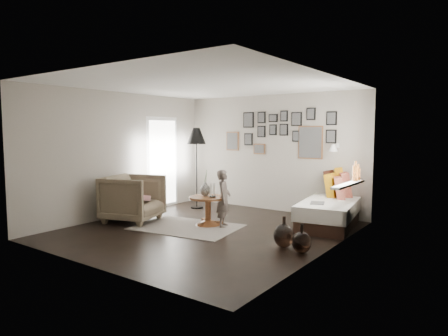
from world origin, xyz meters
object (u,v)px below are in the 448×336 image
Objects in this scene: vase at (205,188)px; demijohn_large at (284,236)px; daybed at (333,207)px; demijohn_small at (302,242)px; pedestal_table at (208,212)px; armchair at (133,198)px; floor_lamp at (196,139)px; magazine_basket at (119,209)px; child at (224,199)px.

vase is 2.06m from demijohn_large.
daybed reaches higher than demijohn_small.
pedestal_table is 0.31× the size of daybed.
demijohn_small is at bearing -90.67° from daybed.
floor_lamp reaches higher than armchair.
floor_lamp is at bearing 74.79° from magazine_basket.
pedestal_table is 1.70× the size of magazine_basket.
vase reaches higher than armchair.
magazine_basket is at bearing 82.17° from armchair.
child is at bearing 12.16° from pedestal_table.
demijohn_small is at bearing 1.03° from magazine_basket.
armchair reaches higher than pedestal_table.
magazine_basket is at bearing -159.64° from pedestal_table.
armchair is at bearing -179.83° from demijohn_small.
pedestal_table is 2.42m from daybed.
armchair is at bearing -94.38° from floor_lamp.
magazine_basket is 0.39× the size of child.
pedestal_table is 0.43m from child.
demijohn_small is at bearing -15.01° from pedestal_table.
vase is 1.91m from floor_lamp.
armchair is at bearing 9.36° from magazine_basket.
armchair is at bearing -156.40° from daybed.
demijohn_large is (-0.04, -1.99, -0.15)m from daybed.
floor_lamp reaches higher than pedestal_table.
armchair is 2.15m from floor_lamp.
child is (-1.53, 0.54, 0.35)m from demijohn_large.
armchair is 0.54× the size of floor_lamp.
floor_lamp is 2.23m from child.
floor_lamp reaches higher than vase.
demijohn_small is at bearing -27.35° from floor_lamp.
child is (-1.57, -1.45, 0.20)m from daybed.
vase is 0.27× the size of floor_lamp.
armchair is at bearing -177.71° from demijohn_large.
demijohn_large is (3.13, -1.68, -1.42)m from floor_lamp.
magazine_basket is (-0.37, -0.06, -0.26)m from armchair.
daybed is at bearing 88.97° from demijohn_large.
demijohn_large is at bearing 161.08° from demijohn_small.
armchair is 2.30× the size of demijohn_small.
daybed is 4.27m from magazine_basket.
demijohn_small is 2.03m from child.
demijohn_large is (3.63, 0.19, -0.02)m from magazine_basket.
daybed reaches higher than magazine_basket.
vase is at bearing 165.96° from pedestal_table.
vase is (-0.08, 0.02, 0.45)m from pedestal_table.
demijohn_small is (3.61, 0.01, -0.30)m from armchair.
daybed is (1.89, 1.52, 0.08)m from pedestal_table.
armchair is at bearing -156.97° from pedestal_table.
daybed is 2.14m from demijohn_small.
daybed is 5.53× the size of magazine_basket.
pedestal_table is 1.91m from demijohn_large.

